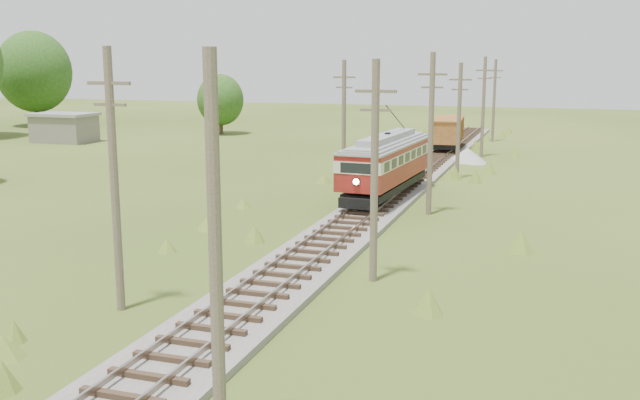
% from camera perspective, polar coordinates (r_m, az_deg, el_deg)
% --- Properties ---
extents(railbed_main, '(3.60, 96.00, 0.57)m').
position_cam_1_polar(railbed_main, '(44.13, 5.26, 0.15)').
color(railbed_main, '#605B54').
rests_on(railbed_main, ground).
extents(streetcar, '(3.41, 11.88, 5.39)m').
position_cam_1_polar(streetcar, '(44.02, 5.39, 3.20)').
color(streetcar, black).
rests_on(streetcar, ground).
extents(gondola, '(3.31, 8.31, 2.70)m').
position_cam_1_polar(gondola, '(68.43, 10.19, 5.44)').
color(gondola, black).
rests_on(gondola, ground).
extents(gravel_pile, '(3.37, 3.57, 1.22)m').
position_cam_1_polar(gravel_pile, '(62.33, 11.78, 3.51)').
color(gravel_pile, gray).
rests_on(gravel_pile, ground).
extents(utility_pole_r_1, '(0.30, 0.30, 8.80)m').
position_cam_1_polar(utility_pole_r_1, '(15.40, -8.36, -4.55)').
color(utility_pole_r_1, brown).
rests_on(utility_pole_r_1, ground).
extents(utility_pole_r_2, '(1.60, 0.30, 8.60)m').
position_cam_1_polar(utility_pole_r_2, '(27.32, 4.39, 2.42)').
color(utility_pole_r_2, brown).
rests_on(utility_pole_r_2, ground).
extents(utility_pole_r_3, '(1.60, 0.30, 9.00)m').
position_cam_1_polar(utility_pole_r_3, '(39.96, 8.85, 5.35)').
color(utility_pole_r_3, brown).
rests_on(utility_pole_r_3, ground).
extents(utility_pole_r_4, '(1.60, 0.30, 8.40)m').
position_cam_1_polar(utility_pole_r_4, '(52.82, 11.05, 6.31)').
color(utility_pole_r_4, brown).
rests_on(utility_pole_r_4, ground).
extents(utility_pole_r_5, '(1.60, 0.30, 8.90)m').
position_cam_1_polar(utility_pole_r_5, '(65.64, 12.94, 7.35)').
color(utility_pole_r_5, brown).
rests_on(utility_pole_r_5, ground).
extents(utility_pole_r_6, '(1.60, 0.30, 8.70)m').
position_cam_1_polar(utility_pole_r_6, '(78.59, 13.76, 7.80)').
color(utility_pole_r_6, brown).
rests_on(utility_pole_r_6, ground).
extents(utility_pole_l_a, '(1.60, 0.30, 9.00)m').
position_cam_1_polar(utility_pole_l_a, '(24.93, -16.15, 1.65)').
color(utility_pole_l_a, brown).
rests_on(utility_pole_l_a, ground).
extents(utility_pole_l_b, '(1.60, 0.30, 8.60)m').
position_cam_1_polar(utility_pole_l_b, '(50.47, 1.92, 6.41)').
color(utility_pole_l_b, brown).
rests_on(utility_pole_l_b, ground).
extents(tree_left_5, '(9.66, 9.66, 12.44)m').
position_cam_1_polar(tree_left_5, '(102.26, -21.90, 9.50)').
color(tree_left_5, '#38281C').
rests_on(tree_left_5, ground).
extents(tree_mid_a, '(5.46, 5.46, 7.03)m').
position_cam_1_polar(tree_mid_a, '(85.21, -7.97, 7.93)').
color(tree_mid_a, '#38281C').
rests_on(tree_mid_a, ground).
extents(shed, '(6.40, 4.40, 3.10)m').
position_cam_1_polar(shed, '(80.81, -19.77, 5.49)').
color(shed, slate).
rests_on(shed, ground).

